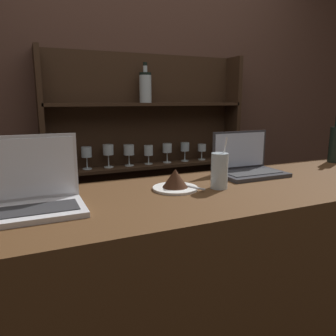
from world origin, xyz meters
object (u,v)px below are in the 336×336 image
at_px(laptop_far, 247,165).
at_px(wine_bottle_dark, 335,144).
at_px(laptop_near, 35,194).
at_px(water_glass, 219,171).
at_px(cake_plate, 175,181).

bearing_deg(laptop_far, wine_bottle_dark, 4.98).
bearing_deg(wine_bottle_dark, laptop_near, -172.73).
bearing_deg(laptop_near, water_glass, -1.03).
xyz_separation_m(water_glass, wine_bottle_dark, (0.94, 0.22, 0.04)).
bearing_deg(water_glass, laptop_near, 178.97).
bearing_deg(water_glass, wine_bottle_dark, 13.38).
xyz_separation_m(laptop_far, cake_plate, (-0.44, -0.11, -0.01)).
bearing_deg(water_glass, cake_plate, 162.26).
bearing_deg(laptop_near, laptop_far, 8.83).
distance_m(laptop_near, wine_bottle_dark, 1.66).
xyz_separation_m(laptop_far, water_glass, (-0.27, -0.16, 0.03)).
bearing_deg(laptop_near, wine_bottle_dark, 7.27).
distance_m(laptop_far, water_glass, 0.32).
relative_size(cake_plate, water_glass, 0.88).
xyz_separation_m(laptop_far, wine_bottle_dark, (0.67, 0.06, 0.06)).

